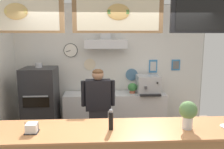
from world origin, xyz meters
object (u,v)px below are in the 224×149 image
at_px(napkin_holder, 32,128).
at_px(potted_thyme, 132,88).
at_px(potted_sage, 106,88).
at_px(pizza_oven, 41,103).
at_px(shop_worker, 98,110).
at_px(pepper_grinder, 111,119).
at_px(espresso_machine, 148,85).
at_px(basil_vase, 188,113).

bearing_deg(napkin_holder, potted_thyme, 56.76).
distance_m(potted_sage, potted_thyme, 0.60).
xyz_separation_m(potted_thyme, napkin_holder, (-1.58, -2.41, 0.07)).
height_order(pizza_oven, potted_sage, pizza_oven).
bearing_deg(napkin_holder, pizza_oven, 101.64).
height_order(shop_worker, pepper_grinder, shop_worker).
bearing_deg(espresso_machine, pizza_oven, -173.47).
height_order(espresso_machine, potted_thyme, espresso_machine).
bearing_deg(potted_sage, napkin_holder, -111.90).
bearing_deg(pizza_oven, potted_thyme, 8.19).
bearing_deg(basil_vase, potted_sage, 111.54).
bearing_deg(shop_worker, pepper_grinder, 95.94).
distance_m(potted_sage, napkin_holder, 2.63).
height_order(potted_sage, napkin_holder, napkin_holder).
bearing_deg(espresso_machine, basil_vase, -90.03).
relative_size(shop_worker, espresso_machine, 3.00).
bearing_deg(espresso_machine, potted_sage, 177.36).
bearing_deg(potted_thyme, potted_sage, 177.56).
relative_size(potted_sage, napkin_holder, 1.34).
height_order(espresso_machine, basil_vase, basil_vase).
bearing_deg(basil_vase, pizza_oven, 138.40).
height_order(napkin_holder, basil_vase, basil_vase).
distance_m(pizza_oven, potted_sage, 1.47).
bearing_deg(pizza_oven, basil_vase, -41.60).
bearing_deg(potted_thyme, napkin_holder, -123.24).
distance_m(shop_worker, espresso_machine, 1.61).
bearing_deg(potted_sage, pepper_grinder, -90.32).
distance_m(shop_worker, potted_sage, 1.19).
height_order(potted_sage, potted_thyme, potted_thyme).
relative_size(pizza_oven, potted_sage, 7.53).
relative_size(potted_thyme, pepper_grinder, 0.88).
bearing_deg(shop_worker, napkin_holder, 56.02).
xyz_separation_m(pizza_oven, potted_sage, (1.42, 0.32, 0.24)).
xyz_separation_m(potted_thyme, pepper_grinder, (-0.61, -2.37, 0.15)).
bearing_deg(potted_sage, espresso_machine, -2.64).
xyz_separation_m(potted_sage, napkin_holder, (-0.98, -2.43, 0.08)).
height_order(basil_vase, pepper_grinder, basil_vase).
bearing_deg(potted_thyme, pepper_grinder, -104.50).
xyz_separation_m(basil_vase, pepper_grinder, (-0.97, 0.02, -0.07)).
relative_size(espresso_machine, basil_vase, 1.52).
relative_size(espresso_machine, potted_thyme, 2.30).
xyz_separation_m(pizza_oven, shop_worker, (1.23, -0.85, 0.10)).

